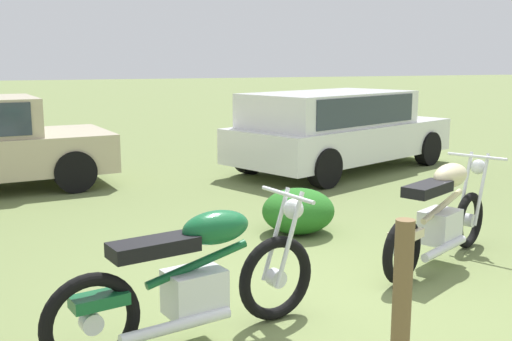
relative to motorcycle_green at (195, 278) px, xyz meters
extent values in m
plane|color=olive|center=(1.34, 0.40, -0.48)|extent=(120.00, 120.00, 0.00)
torus|color=black|center=(0.69, 0.15, -0.15)|extent=(0.67, 0.22, 0.67)
torus|color=black|center=(-0.74, -0.15, -0.15)|extent=(0.67, 0.22, 0.67)
cylinder|color=silver|center=(0.69, 0.15, -0.15)|extent=(0.16, 0.13, 0.14)
cylinder|color=silver|center=(-0.74, -0.15, -0.15)|extent=(0.16, 0.13, 0.14)
cylinder|color=silver|center=(0.73, 0.25, 0.18)|extent=(0.27, 0.09, 0.72)
cylinder|color=silver|center=(0.77, 0.07, 0.18)|extent=(0.27, 0.09, 0.72)
cube|color=silver|center=(-0.01, 0.00, -0.10)|extent=(0.45, 0.38, 0.32)
cylinder|color=#14592D|center=(0.02, 0.01, 0.10)|extent=(0.79, 0.22, 0.23)
ellipsoid|color=#14592D|center=(0.17, 0.04, 0.34)|extent=(0.56, 0.36, 0.24)
cube|color=black|center=(-0.30, -0.06, 0.28)|extent=(0.64, 0.36, 0.10)
cube|color=#14592D|center=(-0.68, -0.14, -0.01)|extent=(0.39, 0.25, 0.08)
cylinder|color=silver|center=(0.79, 0.17, 0.50)|extent=(0.16, 0.63, 0.03)
sphere|color=silver|center=(0.84, 0.18, 0.38)|extent=(0.19, 0.19, 0.16)
cylinder|color=silver|center=(-0.19, -0.20, -0.24)|extent=(0.80, 0.24, 0.08)
torus|color=black|center=(3.35, 1.06, -0.18)|extent=(0.58, 0.34, 0.60)
torus|color=black|center=(2.05, 0.43, -0.18)|extent=(0.58, 0.34, 0.60)
cylinder|color=silver|center=(3.35, 1.06, -0.18)|extent=(0.17, 0.15, 0.14)
cylinder|color=silver|center=(2.05, 0.43, -0.18)|extent=(0.17, 0.15, 0.14)
cylinder|color=silver|center=(3.36, 1.17, 0.16)|extent=(0.26, 0.15, 0.75)
cylinder|color=silver|center=(3.44, 1.01, 0.16)|extent=(0.26, 0.15, 0.75)
cube|color=silver|center=(2.72, 0.75, -0.10)|extent=(0.49, 0.44, 0.32)
cylinder|color=beige|center=(2.74, 0.77, 0.10)|extent=(0.74, 0.40, 0.22)
ellipsoid|color=beige|center=(2.88, 0.83, 0.38)|extent=(0.58, 0.46, 0.24)
cube|color=black|center=(2.45, 0.62, 0.32)|extent=(0.64, 0.48, 0.10)
cube|color=beige|center=(2.10, 0.45, -0.04)|extent=(0.40, 0.32, 0.08)
cylinder|color=silver|center=(3.44, 1.10, 0.50)|extent=(0.31, 0.59, 0.03)
sphere|color=silver|center=(3.49, 1.13, 0.38)|extent=(0.21, 0.21, 0.16)
cylinder|color=silver|center=(2.59, 0.51, -0.24)|extent=(0.75, 0.42, 0.08)
cylinder|color=black|center=(-0.48, 7.19, -0.16)|extent=(0.66, 0.29, 0.64)
cylinder|color=black|center=(-0.29, 5.50, -0.16)|extent=(0.66, 0.29, 0.64)
cube|color=silver|center=(4.49, 5.73, 0.07)|extent=(4.84, 3.38, 0.60)
cube|color=silver|center=(4.12, 5.58, 0.65)|extent=(3.52, 2.71, 0.60)
cube|color=#2D3842|center=(4.12, 5.58, 0.67)|extent=(3.10, 2.56, 0.48)
cylinder|color=black|center=(5.59, 7.11, -0.16)|extent=(0.68, 0.44, 0.64)
cylinder|color=black|center=(6.24, 5.52, -0.16)|extent=(0.68, 0.44, 0.64)
cylinder|color=black|center=(2.74, 5.94, -0.16)|extent=(0.68, 0.44, 0.64)
cylinder|color=black|center=(3.38, 4.36, -0.16)|extent=(0.68, 0.44, 0.64)
cylinder|color=brown|center=(0.70, -1.45, 0.12)|extent=(0.10, 0.10, 1.19)
ellipsoid|color=#23671E|center=(1.90, 2.25, -0.22)|extent=(0.85, 0.79, 0.52)
camera|label=1|loc=(-1.12, -3.93, 1.51)|focal=42.66mm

